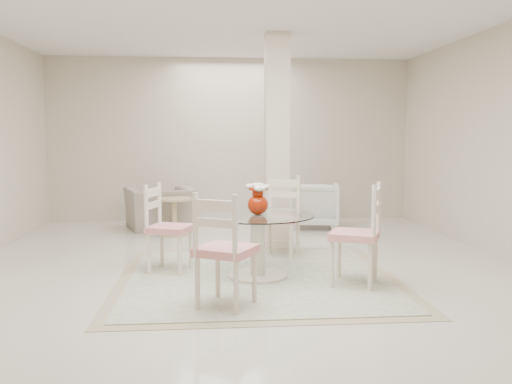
{
  "coord_description": "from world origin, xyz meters",
  "views": [
    {
      "loc": [
        -0.36,
        -5.59,
        1.43
      ],
      "look_at": [
        0.11,
        -0.11,
        0.85
      ],
      "focal_mm": 38.0,
      "sensor_mm": 36.0,
      "label": 1
    }
  ],
  "objects": [
    {
      "name": "dining_chair_west",
      "position": [
        -0.84,
        0.05,
        0.54
      ],
      "size": [
        0.51,
        0.51,
        1.02
      ],
      "rotation": [
        0.0,
        0.0,
        1.26
      ],
      "color": "#F4E6C8",
      "rests_on": "ground"
    },
    {
      "name": "ground",
      "position": [
        0.0,
        0.0,
        0.0
      ],
      "size": [
        7.0,
        7.0,
        0.0
      ],
      "primitive_type": "plane",
      "color": "beige",
      "rests_on": "ground"
    },
    {
      "name": "side_table",
      "position": [
        -0.87,
        2.2,
        0.25
      ],
      "size": [
        0.51,
        0.51,
        0.53
      ],
      "color": "tan",
      "rests_on": "ground"
    },
    {
      "name": "dining_table",
      "position": [
        0.11,
        -0.31,
        0.33
      ],
      "size": [
        1.12,
        1.12,
        0.65
      ],
      "rotation": [
        0.0,
        0.0,
        -0.36
      ],
      "color": "beige",
      "rests_on": "ground"
    },
    {
      "name": "recliner_taupe",
      "position": [
        -1.12,
        2.75,
        0.31
      ],
      "size": [
        1.18,
        1.11,
        0.62
      ],
      "primitive_type": "imported",
      "rotation": [
        0.0,
        0.0,
        3.47
      ],
      "color": "#9E9483",
      "rests_on": "ground"
    },
    {
      "name": "dining_chair_north",
      "position": [
        0.48,
        0.64,
        0.55
      ],
      "size": [
        0.55,
        0.55,
        1.05
      ],
      "rotation": [
        0.0,
        0.0,
        -0.38
      ],
      "color": "beige",
      "rests_on": "ground"
    },
    {
      "name": "armchair_white",
      "position": [
        1.26,
        2.66,
        0.35
      ],
      "size": [
        0.87,
        0.89,
        0.7
      ],
      "primitive_type": "imported",
      "rotation": [
        0.0,
        0.0,
        2.96
      ],
      "color": "white",
      "rests_on": "ground"
    },
    {
      "name": "dining_chair_south",
      "position": [
        -0.26,
        -1.26,
        0.56
      ],
      "size": [
        0.58,
        0.58,
        1.07
      ],
      "rotation": [
        0.0,
        0.0,
        2.64
      ],
      "color": "beige",
      "rests_on": "ground"
    },
    {
      "name": "column",
      "position": [
        0.5,
        1.3,
        1.35
      ],
      "size": [
        0.3,
        0.3,
        2.7
      ],
      "primitive_type": "cube",
      "color": "beige",
      "rests_on": "ground"
    },
    {
      "name": "area_rug",
      "position": [
        0.11,
        -0.31,
        0.01
      ],
      "size": [
        2.77,
        2.77,
        0.02
      ],
      "color": "tan",
      "rests_on": "ground"
    },
    {
      "name": "room_shell",
      "position": [
        0.0,
        0.0,
        1.86
      ],
      "size": [
        6.02,
        7.02,
        2.71
      ],
      "color": "beige",
      "rests_on": "ground"
    },
    {
      "name": "dining_chair_east",
      "position": [
        1.07,
        -0.68,
        0.57
      ],
      "size": [
        0.57,
        0.57,
        1.09
      ],
      "rotation": [
        0.0,
        0.0,
        -1.99
      ],
      "color": "beige",
      "rests_on": "ground"
    },
    {
      "name": "red_vase",
      "position": [
        0.11,
        -0.31,
        0.8
      ],
      "size": [
        0.24,
        0.22,
        0.31
      ],
      "color": "#9C1B04",
      "rests_on": "dining_table"
    }
  ]
}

